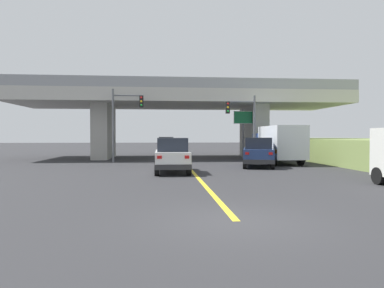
# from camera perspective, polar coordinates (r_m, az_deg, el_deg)

# --- Properties ---
(ground) EXTENTS (160.00, 160.00, 0.00)m
(ground) POSITION_cam_1_polar(r_m,az_deg,el_deg) (34.23, -1.94, -2.26)
(ground) COLOR #2B2B2D
(overpass_bridge) EXTENTS (30.93, 9.62, 7.10)m
(overpass_bridge) POSITION_cam_1_polar(r_m,az_deg,el_deg) (34.29, -1.95, 6.20)
(overpass_bridge) COLOR #B7B5AD
(overpass_bridge) RESTS_ON ground
(lane_divider_stripe) EXTENTS (0.20, 23.04, 0.01)m
(lane_divider_stripe) POSITION_cam_1_polar(r_m,az_deg,el_deg) (20.23, 0.25, -4.72)
(lane_divider_stripe) COLOR yellow
(lane_divider_stripe) RESTS_ON ground
(suv_lead) EXTENTS (1.96, 4.57, 2.02)m
(suv_lead) POSITION_cam_1_polar(r_m,az_deg,el_deg) (20.34, -3.29, -1.83)
(suv_lead) COLOR silver
(suv_lead) RESTS_ON ground
(suv_crossing) EXTENTS (3.01, 4.83, 2.02)m
(suv_crossing) POSITION_cam_1_polar(r_m,az_deg,el_deg) (24.43, 10.71, -1.33)
(suv_crossing) COLOR navy
(suv_crossing) RESTS_ON ground
(box_truck) EXTENTS (2.33, 6.74, 2.89)m
(box_truck) POSITION_cam_1_polar(r_m,az_deg,el_deg) (28.00, 13.91, 0.06)
(box_truck) COLOR navy
(box_truck) RESTS_ON ground
(sedan_oncoming) EXTENTS (1.99, 4.76, 2.02)m
(sedan_oncoming) POSITION_cam_1_polar(r_m,az_deg,el_deg) (42.84, -4.27, -0.19)
(sedan_oncoming) COLOR black
(sedan_oncoming) RESTS_ON ground
(traffic_signal_nearside) EXTENTS (2.45, 0.36, 5.41)m
(traffic_signal_nearside) POSITION_cam_1_polar(r_m,az_deg,el_deg) (28.63, 8.61, 3.97)
(traffic_signal_nearside) COLOR #56595E
(traffic_signal_nearside) RESTS_ON ground
(traffic_signal_farside) EXTENTS (2.51, 0.36, 5.90)m
(traffic_signal_farside) POSITION_cam_1_polar(r_m,az_deg,el_deg) (28.62, -11.22, 4.58)
(traffic_signal_farside) COLOR #56595E
(traffic_signal_farside) RESTS_ON ground
(highway_sign) EXTENTS (1.80, 0.17, 4.60)m
(highway_sign) POSITION_cam_1_polar(r_m,az_deg,el_deg) (32.73, 8.35, 3.56)
(highway_sign) COLOR #56595E
(highway_sign) RESTS_ON ground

